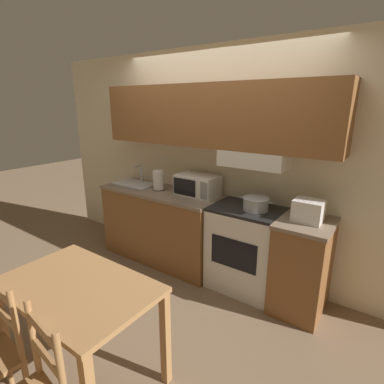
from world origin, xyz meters
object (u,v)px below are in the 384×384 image
(sink_basin, at_px, (135,184))
(stove_range, at_px, (245,248))
(toaster, at_px, (308,211))
(paper_towel_roll, at_px, (158,180))
(microwave, at_px, (198,185))
(cooking_pot, at_px, (256,203))
(dining_table, at_px, (78,299))

(sink_basin, bearing_deg, stove_range, 0.70)
(toaster, distance_m, paper_towel_roll, 1.79)
(stove_range, distance_m, paper_towel_roll, 1.32)
(microwave, bearing_deg, cooking_pot, -5.98)
(cooking_pot, height_order, dining_table, cooking_pot)
(microwave, distance_m, toaster, 1.27)
(dining_table, bearing_deg, sink_basin, 124.68)
(stove_range, relative_size, sink_basin, 1.63)
(cooking_pot, xyz_separation_m, paper_towel_roll, (-1.28, -0.01, 0.05))
(stove_range, distance_m, microwave, 0.88)
(stove_range, xyz_separation_m, sink_basin, (-1.60, -0.02, 0.47))
(microwave, bearing_deg, dining_table, -82.69)
(cooking_pot, bearing_deg, sink_basin, -179.54)
(cooking_pot, relative_size, sink_basin, 0.61)
(microwave, relative_size, dining_table, 0.45)
(toaster, bearing_deg, cooking_pot, 178.78)
(sink_basin, xyz_separation_m, paper_towel_roll, (0.41, 0.01, 0.10))
(sink_basin, bearing_deg, dining_table, -55.32)
(microwave, distance_m, sink_basin, 0.95)
(cooking_pot, xyz_separation_m, microwave, (-0.76, 0.08, 0.05))
(microwave, xyz_separation_m, toaster, (1.26, -0.09, -0.02))
(toaster, xyz_separation_m, dining_table, (-1.04, -1.69, -0.36))
(stove_range, distance_m, dining_table, 1.77)
(cooking_pot, height_order, microwave, microwave)
(toaster, relative_size, sink_basin, 0.47)
(stove_range, height_order, microwave, microwave)
(toaster, relative_size, paper_towel_roll, 1.09)
(microwave, height_order, sink_basin, sink_basin)
(stove_range, xyz_separation_m, microwave, (-0.66, 0.07, 0.58))
(stove_range, height_order, toaster, toaster)
(paper_towel_roll, bearing_deg, microwave, 9.24)
(stove_range, relative_size, cooking_pot, 2.68)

